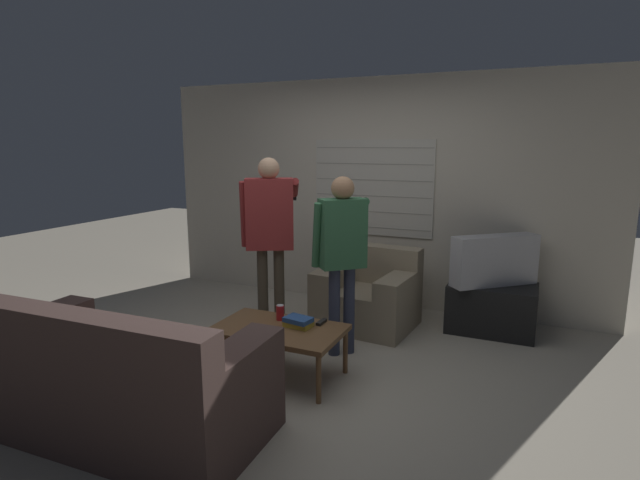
{
  "coord_description": "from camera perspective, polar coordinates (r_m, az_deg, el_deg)",
  "views": [
    {
      "loc": [
        1.76,
        -3.38,
        1.83
      ],
      "look_at": [
        0.01,
        0.55,
        1.0
      ],
      "focal_mm": 28.0,
      "sensor_mm": 36.0,
      "label": 1
    }
  ],
  "objects": [
    {
      "name": "armchair_beige",
      "position": [
        5.13,
        5.52,
        -6.31
      ],
      "size": [
        0.99,
        0.85,
        0.79
      ],
      "rotation": [
        0.0,
        0.0,
        3.05
      ],
      "color": "gray",
      "rests_on": "ground_plane"
    },
    {
      "name": "coffee_table",
      "position": [
        4.01,
        -4.77,
        -10.42
      ],
      "size": [
        1.01,
        0.61,
        0.41
      ],
      "color": "brown",
      "rests_on": "ground_plane"
    },
    {
      "name": "couch_blue",
      "position": [
        3.53,
        -22.06,
        -14.97
      ],
      "size": [
        1.88,
        0.95,
        0.9
      ],
      "rotation": [
        0.0,
        0.0,
        0.03
      ],
      "color": "#4C3833",
      "rests_on": "ground_plane"
    },
    {
      "name": "book_stack",
      "position": [
        3.99,
        -2.5,
        -9.33
      ],
      "size": [
        0.23,
        0.18,
        0.08
      ],
      "color": "gold",
      "rests_on": "coffee_table"
    },
    {
      "name": "person_left_standing",
      "position": [
        4.64,
        -5.75,
        1.7
      ],
      "size": [
        0.55,
        0.86,
        1.71
      ],
      "rotation": [
        0.0,
        0.0,
        0.48
      ],
      "color": "#4C4233",
      "rests_on": "ground_plane"
    },
    {
      "name": "ground_plane",
      "position": [
        4.22,
        -3.3,
        -14.75
      ],
      "size": [
        16.0,
        16.0,
        0.0
      ],
      "primitive_type": "plane",
      "color": "#B2A893"
    },
    {
      "name": "tv_stand",
      "position": [
        5.24,
        19.0,
        -7.35
      ],
      "size": [
        0.83,
        0.54,
        0.48
      ],
      "color": "black",
      "rests_on": "ground_plane"
    },
    {
      "name": "soda_can",
      "position": [
        4.14,
        -4.57,
        -8.26
      ],
      "size": [
        0.07,
        0.07,
        0.13
      ],
      "color": "red",
      "rests_on": "coffee_table"
    },
    {
      "name": "spare_remote",
      "position": [
        4.06,
        0.17,
        -9.36
      ],
      "size": [
        0.05,
        0.13,
        0.02
      ],
      "rotation": [
        0.0,
        0.0,
        -0.05
      ],
      "color": "black",
      "rests_on": "coffee_table"
    },
    {
      "name": "tv",
      "position": [
        5.12,
        19.32,
        -2.19
      ],
      "size": [
        0.79,
        0.72,
        0.49
      ],
      "rotation": [
        0.0,
        0.0,
        3.86
      ],
      "color": "#B2B2B7",
      "rests_on": "tv_stand"
    },
    {
      "name": "wall_back",
      "position": [
        5.71,
        5.93,
        5.33
      ],
      "size": [
        5.2,
        0.08,
        2.55
      ],
      "color": "beige",
      "rests_on": "ground_plane"
    },
    {
      "name": "person_right_standing",
      "position": [
        4.26,
        2.51,
        -0.53
      ],
      "size": [
        0.47,
        0.78,
        1.57
      ],
      "rotation": [
        0.0,
        0.0,
        0.74
      ],
      "color": "#33384C",
      "rests_on": "ground_plane"
    }
  ]
}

